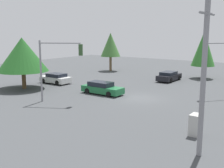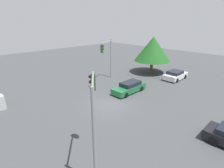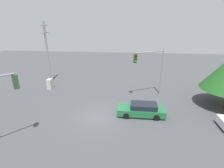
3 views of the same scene
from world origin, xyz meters
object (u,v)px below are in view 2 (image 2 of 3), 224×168
traffic_signal_main (108,53)px  sedan_green (129,87)px  traffic_signal_cross (93,110)px  sedan_white (175,75)px  electrical_cabinet (1,102)px

traffic_signal_main → sedan_green: bearing=48.0°
traffic_signal_cross → sedan_green: bearing=-20.2°
sedan_white → traffic_signal_cross: (-4.77, 19.51, 3.31)m
electrical_cabinet → traffic_signal_main: bearing=-94.2°
sedan_green → electrical_cabinet: electrical_cabinet is taller
sedan_white → electrical_cabinet: 22.88m
sedan_white → sedan_green: 9.07m
traffic_signal_cross → electrical_cabinet: traffic_signal_cross is taller
traffic_signal_main → traffic_signal_cross: size_ratio=1.02×
traffic_signal_main → electrical_cabinet: traffic_signal_main is taller
sedan_green → electrical_cabinet: bearing=63.5°
sedan_green → electrical_cabinet: size_ratio=3.34×
sedan_white → traffic_signal_main: (6.80, 7.71, 3.42)m
traffic_signal_cross → electrical_cabinet: size_ratio=4.10×
sedan_white → electrical_cabinet: (7.82, 21.50, 0.06)m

